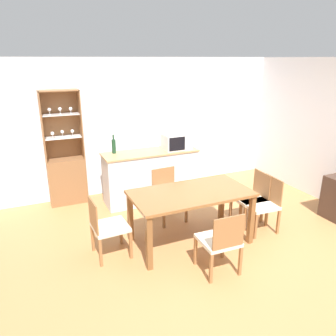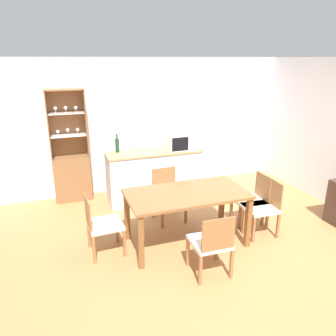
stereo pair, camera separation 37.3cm
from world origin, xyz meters
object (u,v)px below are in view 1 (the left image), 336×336
(dining_table, at_px, (191,198))
(microwave, at_px, (176,141))
(display_cabinet, at_px, (66,171))
(dining_chair_side_left_far, at_px, (107,227))
(dining_chair_side_right_near, at_px, (263,204))
(dining_chair_side_right_far, at_px, (252,197))
(dining_chair_head_far, at_px, (168,195))
(wine_bottle, at_px, (114,146))
(dining_chair_head_near, at_px, (220,241))

(dining_table, xyz_separation_m, microwave, (0.52, 1.58, 0.40))
(display_cabinet, xyz_separation_m, dining_chair_side_left_far, (0.24, -2.00, -0.17))
(dining_chair_side_right_near, distance_m, dining_chair_side_right_far, 0.26)
(display_cabinet, distance_m, microwave, 2.06)
(dining_chair_head_far, bearing_deg, dining_table, 86.32)
(display_cabinet, height_order, dining_chair_side_right_near, display_cabinet)
(dining_chair_side_right_near, bearing_deg, wine_bottle, 46.05)
(microwave, bearing_deg, dining_chair_side_right_near, -69.37)
(microwave, bearing_deg, display_cabinet, 164.14)
(display_cabinet, xyz_separation_m, dining_table, (1.40, -2.13, 0.07))
(dining_chair_side_left_far, bearing_deg, microwave, 128.26)
(dining_table, bearing_deg, dining_chair_side_left_far, 173.63)
(dining_chair_head_near, bearing_deg, dining_chair_side_left_far, 143.74)
(dining_chair_side_right_far, bearing_deg, display_cabinet, 54.82)
(display_cabinet, xyz_separation_m, dining_chair_head_near, (1.40, -2.91, -0.17))
(dining_chair_head_near, xyz_separation_m, wine_bottle, (-0.60, 2.54, 0.64))
(dining_table, relative_size, dining_chair_side_right_far, 1.99)
(dining_chair_head_near, xyz_separation_m, dining_chair_side_left_far, (-1.17, 0.91, 0.00))
(dining_chair_side_right_near, xyz_separation_m, dining_chair_side_right_far, (0.00, 0.26, 0.00))
(display_cabinet, xyz_separation_m, microwave, (1.92, -0.55, 0.48))
(dining_chair_head_far, bearing_deg, dining_chair_side_right_near, 138.16)
(display_cabinet, relative_size, dining_chair_side_right_near, 2.43)
(dining_chair_side_right_near, relative_size, dining_chair_side_right_far, 1.00)
(dining_table, bearing_deg, display_cabinet, 123.38)
(wine_bottle, bearing_deg, dining_chair_side_right_near, -46.94)
(dining_table, relative_size, dining_chair_side_right_near, 1.99)
(dining_chair_side_right_far, relative_size, dining_chair_head_near, 1.00)
(dining_chair_side_right_near, bearing_deg, dining_table, 86.42)
(microwave, distance_m, wine_bottle, 1.14)
(display_cabinet, relative_size, dining_chair_head_near, 2.43)
(dining_chair_side_right_near, height_order, dining_chair_head_far, same)
(dining_chair_side_left_far, bearing_deg, dining_chair_head_far, 116.56)
(dining_chair_side_right_far, distance_m, microwave, 1.72)
(microwave, relative_size, wine_bottle, 1.45)
(display_cabinet, xyz_separation_m, dining_chair_side_right_far, (2.57, -2.00, -0.17))
(dining_chair_side_right_near, xyz_separation_m, wine_bottle, (-1.77, 1.90, 0.64))
(display_cabinet, relative_size, microwave, 4.21)
(wine_bottle, bearing_deg, dining_chair_side_left_far, -108.98)
(dining_chair_side_left_far, bearing_deg, dining_chair_head_near, 49.58)
(dining_chair_side_right_near, distance_m, wine_bottle, 2.67)
(dining_chair_side_right_far, distance_m, dining_chair_side_left_far, 2.33)
(display_cabinet, xyz_separation_m, dining_chair_side_right_near, (2.57, -2.27, -0.17))
(dining_table, height_order, dining_chair_side_right_near, dining_chair_side_right_near)
(dining_chair_side_right_near, bearing_deg, dining_chair_side_left_far, 86.52)
(microwave, bearing_deg, dining_chair_head_far, -122.92)
(dining_chair_head_far, distance_m, microwave, 1.16)
(dining_chair_side_left_far, bearing_deg, dining_table, 81.12)
(dining_chair_side_right_far, height_order, wine_bottle, wine_bottle)
(dining_table, relative_size, microwave, 3.44)
(microwave, bearing_deg, wine_bottle, 171.04)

